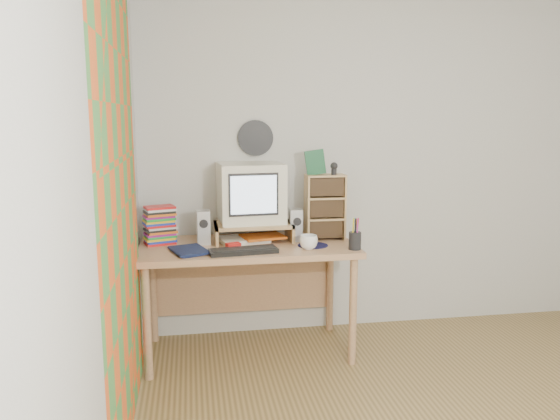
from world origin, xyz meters
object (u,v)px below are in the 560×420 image
object	(u,v)px
mug	(309,242)
diary	(174,250)
dvd_stack	(160,224)
crt_monitor	(251,193)
desk	(247,262)
cd_rack	(325,207)
keyboard	(243,251)

from	to	relation	value
mug	diary	world-z (taller)	mug
mug	dvd_stack	bearing A→B (deg)	161.92
crt_monitor	mug	distance (m)	0.55
desk	dvd_stack	bearing A→B (deg)	175.16
dvd_stack	cd_rack	size ratio (longest dim) A/B	0.60
keyboard	dvd_stack	distance (m)	0.63
crt_monitor	dvd_stack	size ratio (longest dim) A/B	1.57
mug	keyboard	bearing A→B (deg)	-175.71
cd_rack	mug	bearing A→B (deg)	-121.42
desk	mug	bearing A→B (deg)	-34.90
crt_monitor	diary	distance (m)	0.68
dvd_stack	cd_rack	world-z (taller)	cd_rack
desk	mug	world-z (taller)	mug
dvd_stack	crt_monitor	bearing A→B (deg)	-13.17
mug	diary	xyz separation A→B (m)	(-0.84, 0.01, -0.02)
dvd_stack	diary	bearing A→B (deg)	-89.39
keyboard	dvd_stack	world-z (taller)	dvd_stack
mug	cd_rack	bearing A→B (deg)	57.72
desk	diary	distance (m)	0.56
diary	mug	bearing A→B (deg)	-18.79
dvd_stack	mug	distance (m)	0.99
desk	diary	size ratio (longest dim) A/B	5.82
keyboard	cd_rack	xyz separation A→B (m)	(0.59, 0.30, 0.21)
keyboard	mug	world-z (taller)	mug
desk	dvd_stack	world-z (taller)	dvd_stack
keyboard	mug	xyz separation A→B (m)	(0.42, 0.03, 0.03)
crt_monitor	mug	size ratio (longest dim) A/B	3.65
keyboard	cd_rack	distance (m)	0.69
desk	cd_rack	bearing A→B (deg)	1.67
cd_rack	diary	world-z (taller)	cd_rack
dvd_stack	mug	xyz separation A→B (m)	(0.93, -0.30, -0.09)
desk	dvd_stack	xyz separation A→B (m)	(-0.56, 0.05, 0.27)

